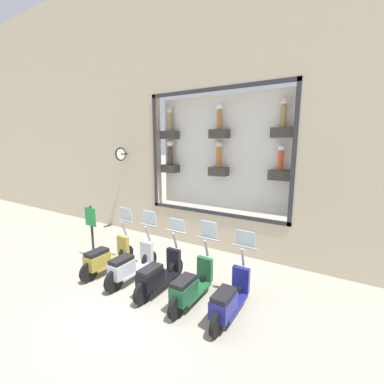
{
  "coord_description": "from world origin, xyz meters",
  "views": [
    {
      "loc": [
        -3.89,
        -3.6,
        3.47
      ],
      "look_at": [
        1.9,
        -0.09,
        2.19
      ],
      "focal_mm": 24.0,
      "sensor_mm": 36.0,
      "label": 1
    }
  ],
  "objects_px": {
    "scooter_navy_0": "(229,299)",
    "scooter_olive_4": "(106,257)",
    "scooter_black_2": "(158,275)",
    "shop_sign_post": "(92,231)",
    "scooter_green_1": "(191,286)",
    "scooter_silver_3": "(130,265)"
  },
  "relations": [
    {
      "from": "scooter_black_2",
      "to": "shop_sign_post",
      "type": "xyz_separation_m",
      "value": [
        0.35,
        2.78,
        0.46
      ]
    },
    {
      "from": "scooter_navy_0",
      "to": "scooter_olive_4",
      "type": "distance_m",
      "value": 3.61
    },
    {
      "from": "scooter_silver_3",
      "to": "scooter_green_1",
      "type": "bearing_deg",
      "value": -90.12
    },
    {
      "from": "scooter_navy_0",
      "to": "scooter_olive_4",
      "type": "bearing_deg",
      "value": 89.94
    },
    {
      "from": "scooter_green_1",
      "to": "shop_sign_post",
      "type": "relative_size",
      "value": 1.08
    },
    {
      "from": "scooter_navy_0",
      "to": "scooter_silver_3",
      "type": "relative_size",
      "value": 0.99
    },
    {
      "from": "scooter_green_1",
      "to": "scooter_olive_4",
      "type": "bearing_deg",
      "value": 89.99
    },
    {
      "from": "scooter_silver_3",
      "to": "scooter_olive_4",
      "type": "relative_size",
      "value": 1.0
    },
    {
      "from": "scooter_navy_0",
      "to": "shop_sign_post",
      "type": "relative_size",
      "value": 1.07
    },
    {
      "from": "scooter_green_1",
      "to": "shop_sign_post",
      "type": "bearing_deg",
      "value": 84.59
    },
    {
      "from": "scooter_navy_0",
      "to": "scooter_black_2",
      "type": "bearing_deg",
      "value": 89.9
    },
    {
      "from": "scooter_black_2",
      "to": "scooter_silver_3",
      "type": "distance_m",
      "value": 0.9
    },
    {
      "from": "scooter_green_1",
      "to": "scooter_silver_3",
      "type": "height_order",
      "value": "scooter_green_1"
    },
    {
      "from": "scooter_silver_3",
      "to": "shop_sign_post",
      "type": "height_order",
      "value": "scooter_silver_3"
    },
    {
      "from": "scooter_green_1",
      "to": "scooter_olive_4",
      "type": "relative_size",
      "value": 1.0
    },
    {
      "from": "scooter_navy_0",
      "to": "shop_sign_post",
      "type": "xyz_separation_m",
      "value": [
        0.35,
        4.59,
        0.48
      ]
    },
    {
      "from": "scooter_olive_4",
      "to": "shop_sign_post",
      "type": "relative_size",
      "value": 1.08
    },
    {
      "from": "scooter_navy_0",
      "to": "scooter_olive_4",
      "type": "relative_size",
      "value": 1.0
    },
    {
      "from": "scooter_black_2",
      "to": "scooter_silver_3",
      "type": "height_order",
      "value": "scooter_silver_3"
    },
    {
      "from": "shop_sign_post",
      "to": "scooter_silver_3",
      "type": "bearing_deg",
      "value": -100.4
    },
    {
      "from": "scooter_black_2",
      "to": "scooter_silver_3",
      "type": "relative_size",
      "value": 1.0
    },
    {
      "from": "scooter_olive_4",
      "to": "scooter_silver_3",
      "type": "bearing_deg",
      "value": -89.78
    }
  ]
}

